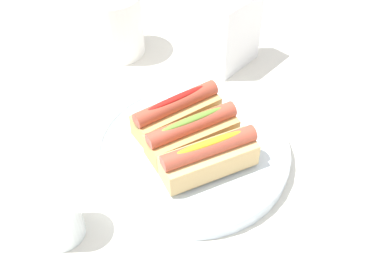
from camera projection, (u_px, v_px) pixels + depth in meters
name	position (u px, v px, depth m)	size (l,w,h in m)	color
ground_plane	(176.00, 163.00, 0.77)	(2.40, 2.40, 0.00)	silver
serving_bowl	(192.00, 151.00, 0.77)	(0.32, 0.32, 0.03)	silver
hotdog_front	(209.00, 157.00, 0.71)	(0.16, 0.07, 0.06)	#DBB270
hotdog_back	(192.00, 134.00, 0.74)	(0.15, 0.06, 0.06)	tan
hotdog_side	(177.00, 112.00, 0.77)	(0.15, 0.05, 0.06)	tan
water_glass	(57.00, 216.00, 0.65)	(0.07, 0.07, 0.09)	white
paper_towel_roll	(115.00, 24.00, 0.94)	(0.11, 0.11, 0.13)	white
napkin_box	(235.00, 33.00, 0.90)	(0.11, 0.04, 0.15)	white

